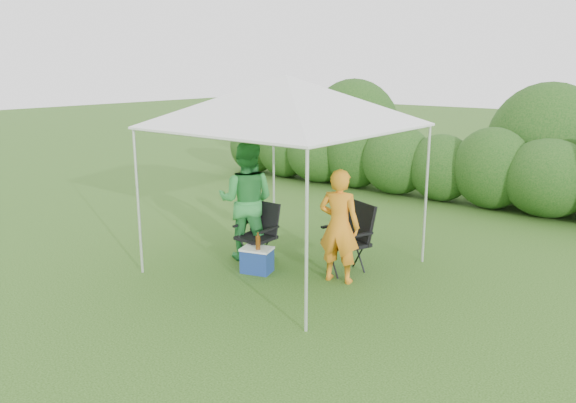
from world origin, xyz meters
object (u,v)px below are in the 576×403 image
Objects in this scene: canopy at (286,101)px; woman at (246,201)px; cooler at (257,260)px; chair_left at (260,229)px; man at (339,226)px; chair_right at (352,234)px.

woman is at bearing -176.64° from canopy.
canopy is 2.33m from cooler.
chair_left is 1.42m from man.
woman is at bearing -141.72° from chair_right.
cooler is at bearing -55.23° from chair_left.
canopy reaches higher than woman.
woman reaches higher than man.
chair_left is at bearing 108.72° from cooler.
canopy is 3.03× the size of chair_right.
chair_left is 1.78× the size of cooler.
cooler is (-1.06, -0.89, -0.39)m from chair_right.
chair_left is 0.49m from woman.
chair_right reaches higher than chair_left.
man is at bearing 1.11° from canopy.
chair_right is 1.11× the size of chair_left.
chair_right is 1.73m from woman.
woman is 1.00m from cooler.
chair_left is (-0.46, -0.07, -1.94)m from canopy.
woman reaches higher than chair_left.
man reaches higher than chair_right.
canopy is at bearing 48.92° from cooler.
man is at bearing 4.89° from cooler.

